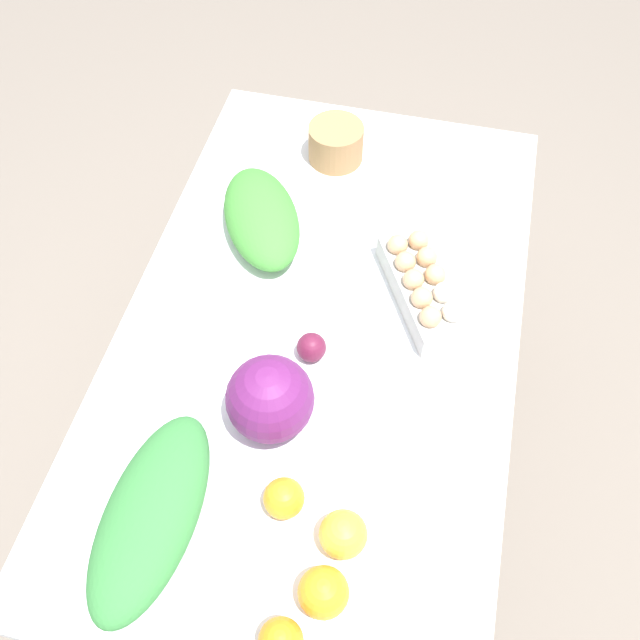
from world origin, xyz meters
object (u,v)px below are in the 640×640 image
object	(u,v)px
egg_carton	(423,286)
greens_bunch_dandelion	(151,515)
paper_bag	(336,143)
beet_root	(309,347)
greens_bunch_beet_tops	(261,218)
cabbage_purple	(270,399)
orange_1	(284,498)
orange_2	(343,534)
orange_0	(323,592)

from	to	relation	value
egg_carton	greens_bunch_dandelion	xyz separation A→B (m)	(0.59, -0.38, -0.01)
paper_bag	beet_root	size ratio (longest dim) A/B	2.25
greens_bunch_beet_tops	paper_bag	bearing A→B (deg)	158.43
cabbage_purple	orange_1	size ratio (longest dim) A/B	2.24
cabbage_purple	orange_1	distance (m)	0.18
egg_carton	greens_bunch_beet_tops	bearing A→B (deg)	-134.66
greens_bunch_dandelion	orange_2	bearing A→B (deg)	97.13
greens_bunch_beet_tops	beet_root	distance (m)	0.35
beet_root	orange_1	world-z (taller)	orange_1
beet_root	orange_2	world-z (taller)	orange_2
greens_bunch_beet_tops	orange_1	bearing A→B (deg)	19.22
orange_2	greens_bunch_dandelion	bearing A→B (deg)	-82.87
paper_bag	orange_2	bearing A→B (deg)	13.17
greens_bunch_dandelion	beet_root	size ratio (longest dim) A/B	6.42
greens_bunch_beet_tops	beet_root	bearing A→B (deg)	31.39
orange_2	cabbage_purple	bearing A→B (deg)	-137.90
egg_carton	greens_bunch_dandelion	size ratio (longest dim) A/B	0.79
beet_root	greens_bunch_beet_tops	bearing A→B (deg)	-148.61
orange_0	orange_1	distance (m)	0.17
cabbage_purple	egg_carton	xyz separation A→B (m)	(-0.35, 0.23, -0.04)
greens_bunch_dandelion	beet_root	world-z (taller)	greens_bunch_dandelion
greens_bunch_beet_tops	greens_bunch_dandelion	xyz separation A→B (m)	(0.69, 0.00, -0.01)
egg_carton	orange_0	size ratio (longest dim) A/B	3.60
orange_1	beet_root	bearing A→B (deg)	-174.25
paper_bag	greens_bunch_beet_tops	world-z (taller)	paper_bag
cabbage_purple	beet_root	bearing A→B (deg)	167.67
greens_bunch_beet_tops	orange_1	xyz separation A→B (m)	(0.61, 0.21, -0.01)
egg_carton	greens_bunch_beet_tops	size ratio (longest dim) A/B	0.97
egg_carton	greens_bunch_beet_tops	xyz separation A→B (m)	(-0.11, -0.38, 0.00)
paper_bag	egg_carton	bearing A→B (deg)	35.17
cabbage_purple	greens_bunch_beet_tops	world-z (taller)	cabbage_purple
egg_carton	paper_bag	bearing A→B (deg)	-173.80
paper_bag	beet_root	distance (m)	0.58
egg_carton	greens_bunch_beet_tops	world-z (taller)	egg_carton
paper_bag	orange_2	world-z (taller)	paper_bag
orange_0	greens_bunch_beet_tops	bearing A→B (deg)	-157.22
paper_bag	orange_0	world-z (taller)	paper_bag
paper_bag	orange_1	world-z (taller)	paper_bag
greens_bunch_beet_tops	orange_0	distance (m)	0.81
greens_bunch_dandelion	orange_0	xyz separation A→B (m)	(0.06, 0.31, 0.00)
beet_root	paper_bag	bearing A→B (deg)	-172.76
cabbage_purple	orange_1	bearing A→B (deg)	22.63
greens_bunch_dandelion	orange_0	bearing A→B (deg)	79.53
paper_bag	orange_0	distance (m)	1.05
paper_bag	orange_1	distance (m)	0.89
orange_1	egg_carton	bearing A→B (deg)	161.99
cabbage_purple	orange_0	distance (m)	0.34
orange_2	paper_bag	bearing A→B (deg)	-166.83
paper_bag	greens_bunch_dandelion	world-z (taller)	paper_bag
greens_bunch_dandelion	orange_0	world-z (taller)	orange_0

